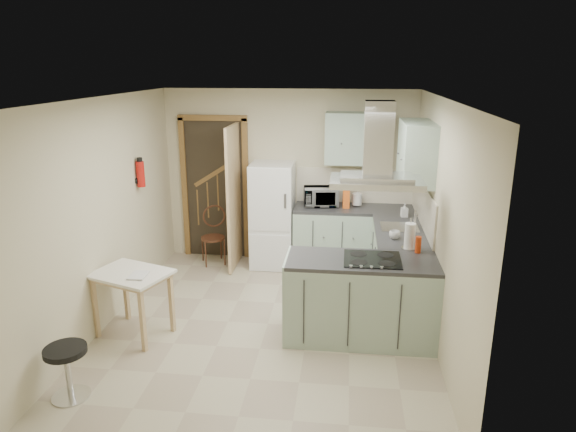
# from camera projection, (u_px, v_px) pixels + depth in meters

# --- Properties ---
(floor) EXTENTS (4.20, 4.20, 0.00)m
(floor) POSITION_uv_depth(u_px,v_px,m) (268.00, 324.00, 5.82)
(floor) COLOR #B1A78A
(floor) RESTS_ON ground
(ceiling) EXTENTS (4.20, 4.20, 0.00)m
(ceiling) POSITION_uv_depth(u_px,v_px,m) (265.00, 98.00, 5.10)
(ceiling) COLOR silver
(ceiling) RESTS_ON back_wall
(back_wall) EXTENTS (3.60, 0.00, 3.60)m
(back_wall) POSITION_uv_depth(u_px,v_px,m) (289.00, 177.00, 7.46)
(back_wall) COLOR #C3B897
(back_wall) RESTS_ON floor
(left_wall) EXTENTS (0.00, 4.20, 4.20)m
(left_wall) POSITION_uv_depth(u_px,v_px,m) (106.00, 213.00, 5.66)
(left_wall) COLOR #C3B897
(left_wall) RESTS_ON floor
(right_wall) EXTENTS (0.00, 4.20, 4.20)m
(right_wall) POSITION_uv_depth(u_px,v_px,m) (440.00, 224.00, 5.26)
(right_wall) COLOR #C3B897
(right_wall) RESTS_ON floor
(doorway) EXTENTS (1.10, 0.12, 2.10)m
(doorway) POSITION_uv_depth(u_px,v_px,m) (215.00, 189.00, 7.61)
(doorway) COLOR brown
(doorway) RESTS_ON floor
(fridge) EXTENTS (0.60, 0.60, 1.50)m
(fridge) POSITION_uv_depth(u_px,v_px,m) (273.00, 215.00, 7.34)
(fridge) COLOR white
(fridge) RESTS_ON floor
(counter_back) EXTENTS (1.08, 0.60, 0.90)m
(counter_back) POSITION_uv_depth(u_px,v_px,m) (332.00, 237.00, 7.33)
(counter_back) COLOR #9EB2A0
(counter_back) RESTS_ON floor
(counter_right) EXTENTS (0.60, 1.95, 0.90)m
(counter_right) POSITION_uv_depth(u_px,v_px,m) (396.00, 257.00, 6.59)
(counter_right) COLOR #9EB2A0
(counter_right) RESTS_ON floor
(splashback) EXTENTS (1.68, 0.02, 0.50)m
(splashback) POSITION_uv_depth(u_px,v_px,m) (355.00, 186.00, 7.37)
(splashback) COLOR beige
(splashback) RESTS_ON counter_back
(wall_cabinet_back) EXTENTS (0.85, 0.35, 0.70)m
(wall_cabinet_back) POSITION_uv_depth(u_px,v_px,m) (356.00, 138.00, 7.02)
(wall_cabinet_back) COLOR #9EB2A0
(wall_cabinet_back) RESTS_ON back_wall
(wall_cabinet_right) EXTENTS (0.35, 0.90, 0.70)m
(wall_cabinet_right) POSITION_uv_depth(u_px,v_px,m) (416.00, 152.00, 5.92)
(wall_cabinet_right) COLOR #9EB2A0
(wall_cabinet_right) RESTS_ON right_wall
(peninsula) EXTENTS (1.55, 0.65, 0.90)m
(peninsula) POSITION_uv_depth(u_px,v_px,m) (361.00, 299.00, 5.40)
(peninsula) COLOR #9EB2A0
(peninsula) RESTS_ON floor
(hob) EXTENTS (0.58, 0.50, 0.01)m
(hob) POSITION_uv_depth(u_px,v_px,m) (372.00, 259.00, 5.26)
(hob) COLOR black
(hob) RESTS_ON peninsula
(extractor_hood) EXTENTS (0.90, 0.55, 0.10)m
(extractor_hood) POSITION_uv_depth(u_px,v_px,m) (376.00, 182.00, 5.03)
(extractor_hood) COLOR silver
(extractor_hood) RESTS_ON ceiling
(sink) EXTENTS (0.45, 0.40, 0.01)m
(sink) POSITION_uv_depth(u_px,v_px,m) (399.00, 227.00, 6.30)
(sink) COLOR silver
(sink) RESTS_ON counter_right
(fire_extinguisher) EXTENTS (0.10, 0.10, 0.32)m
(fire_extinguisher) POSITION_uv_depth(u_px,v_px,m) (141.00, 174.00, 6.44)
(fire_extinguisher) COLOR #B2140F
(fire_extinguisher) RESTS_ON left_wall
(drop_leaf_table) EXTENTS (0.92, 0.80, 0.72)m
(drop_leaf_table) POSITION_uv_depth(u_px,v_px,m) (134.00, 304.00, 5.50)
(drop_leaf_table) COLOR tan
(drop_leaf_table) RESTS_ON floor
(bentwood_chair) EXTENTS (0.46, 0.46, 0.77)m
(bentwood_chair) POSITION_uv_depth(u_px,v_px,m) (213.00, 238.00, 7.49)
(bentwood_chair) COLOR #522A1B
(bentwood_chair) RESTS_ON floor
(stool) EXTENTS (0.42, 0.42, 0.49)m
(stool) POSITION_uv_depth(u_px,v_px,m) (68.00, 372.00, 4.48)
(stool) COLOR black
(stool) RESTS_ON floor
(microwave) EXTENTS (0.51, 0.38, 0.26)m
(microwave) POSITION_uv_depth(u_px,v_px,m) (321.00, 197.00, 7.23)
(microwave) COLOR black
(microwave) RESTS_ON counter_back
(kettle) EXTENTS (0.17, 0.17, 0.20)m
(kettle) POSITION_uv_depth(u_px,v_px,m) (357.00, 199.00, 7.22)
(kettle) COLOR silver
(kettle) RESTS_ON counter_back
(cereal_box) EXTENTS (0.10, 0.23, 0.34)m
(cereal_box) POSITION_uv_depth(u_px,v_px,m) (346.00, 195.00, 7.17)
(cereal_box) COLOR orange
(cereal_box) RESTS_ON counter_back
(soap_bottle) EXTENTS (0.09, 0.10, 0.18)m
(soap_bottle) POSITION_uv_depth(u_px,v_px,m) (404.00, 210.00, 6.71)
(soap_bottle) COLOR #A0A0AB
(soap_bottle) RESTS_ON counter_right
(paper_towel) EXTENTS (0.14, 0.14, 0.30)m
(paper_towel) POSITION_uv_depth(u_px,v_px,m) (410.00, 236.00, 5.54)
(paper_towel) COLOR white
(paper_towel) RESTS_ON counter_right
(cup) EXTENTS (0.14, 0.14, 0.09)m
(cup) POSITION_uv_depth(u_px,v_px,m) (395.00, 235.00, 5.88)
(cup) COLOR silver
(cup) RESTS_ON counter_right
(red_bottle) EXTENTS (0.07, 0.07, 0.18)m
(red_bottle) POSITION_uv_depth(u_px,v_px,m) (418.00, 245.00, 5.44)
(red_bottle) COLOR red
(red_bottle) RESTS_ON peninsula
(book) EXTENTS (0.18, 0.24, 0.10)m
(book) POSITION_uv_depth(u_px,v_px,m) (130.00, 271.00, 5.30)
(book) COLOR maroon
(book) RESTS_ON drop_leaf_table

